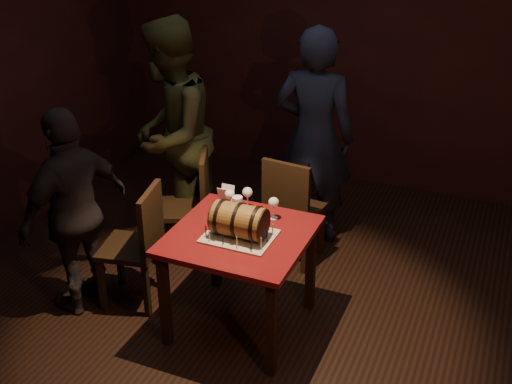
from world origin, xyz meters
TOP-DOWN VIEW (x-y plane):
  - room_shell at (0.00, 0.00)m, footprint 5.04×5.04m
  - pub_table at (-0.10, -0.18)m, footprint 0.90×0.90m
  - cake_board at (-0.08, -0.23)m, footprint 0.45×0.35m
  - barrel_cake at (-0.08, -0.23)m, footprint 0.40×0.24m
  - birthday_candles at (-0.08, -0.23)m, footprint 0.40×0.30m
  - wine_glass_left at (-0.30, 0.08)m, footprint 0.07×0.07m
  - wine_glass_mid at (-0.20, 0.16)m, footprint 0.07×0.07m
  - wine_glass_right at (0.03, 0.09)m, footprint 0.07×0.07m
  - pint_of_ale at (-0.21, 0.02)m, footprint 0.07×0.07m
  - menu_card at (-0.37, 0.17)m, footprint 0.10×0.05m
  - chair_back at (-0.07, 0.72)m, footprint 0.44×0.44m
  - chair_left_rear at (-0.82, 0.49)m, footprint 0.52×0.52m
  - chair_left_front at (-0.88, -0.20)m, footprint 0.47×0.47m
  - person_back at (-0.06, 1.23)m, footprint 0.71×0.50m
  - person_left_rear at (-1.13, 0.72)m, footprint 0.87×1.04m
  - person_left_front at (-1.27, -0.39)m, footprint 0.57×0.96m

SIDE VIEW (x-z plane):
  - chair_back at x=-0.07m, z-range 0.06..0.99m
  - chair_left_rear at x=-0.82m, z-range 0.06..0.99m
  - chair_left_front at x=-0.88m, z-range 0.06..0.99m
  - pub_table at x=-0.10m, z-range 0.27..1.02m
  - cake_board at x=-0.08m, z-range 0.75..0.76m
  - person_left_front at x=-1.27m, z-range 0.00..1.53m
  - birthday_candles at x=-0.08m, z-range 0.76..0.85m
  - menu_card at x=-0.37m, z-range 0.75..0.88m
  - pint_of_ale at x=-0.21m, z-range 0.75..0.90m
  - wine_glass_mid at x=-0.20m, z-range 0.79..0.95m
  - wine_glass_left at x=-0.30m, z-range 0.79..0.95m
  - wine_glass_right at x=0.03m, z-range 0.79..0.95m
  - barrel_cake at x=-0.08m, z-range 0.75..0.99m
  - person_back at x=-0.06m, z-range 0.00..1.85m
  - person_left_rear at x=-1.13m, z-range 0.00..1.91m
  - room_shell at x=0.00m, z-range 0.00..2.80m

